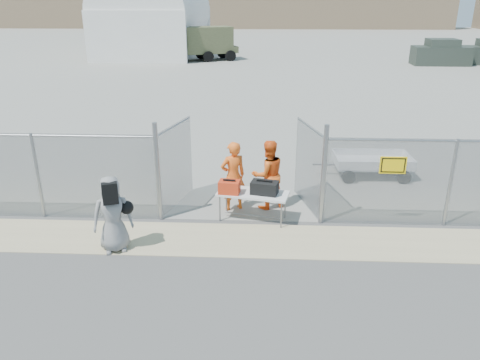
# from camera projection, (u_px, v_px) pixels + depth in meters

# --- Properties ---
(ground) EXTENTS (160.00, 160.00, 0.00)m
(ground) POSITION_uv_depth(u_px,v_px,m) (235.00, 263.00, 9.85)
(ground) COLOR #4D4D4D
(tarmac_inside) EXTENTS (160.00, 80.00, 0.01)m
(tarmac_inside) POSITION_uv_depth(u_px,v_px,m) (259.00, 50.00, 48.88)
(tarmac_inside) COLOR gray
(tarmac_inside) RESTS_ON ground
(dirt_strip) EXTENTS (44.00, 1.60, 0.01)m
(dirt_strip) POSITION_uv_depth(u_px,v_px,m) (238.00, 240.00, 10.78)
(dirt_strip) COLOR #BFB187
(dirt_strip) RESTS_ON ground
(distant_hills) EXTENTS (140.00, 6.00, 9.00)m
(distant_hills) POSITION_uv_depth(u_px,v_px,m) (290.00, 1.00, 80.47)
(distant_hills) COLOR #7F684F
(distant_hills) RESTS_ON ground
(chain_link_fence) EXTENTS (40.00, 0.20, 2.20)m
(chain_link_fence) POSITION_uv_depth(u_px,v_px,m) (240.00, 180.00, 11.31)
(chain_link_fence) COLOR gray
(chain_link_fence) RESTS_ON ground
(quonset_hangar) EXTENTS (9.00, 18.00, 8.00)m
(quonset_hangar) POSITION_uv_depth(u_px,v_px,m) (157.00, 10.00, 46.01)
(quonset_hangar) COLOR white
(quonset_hangar) RESTS_ON ground
(folding_table) EXTENTS (1.85, 1.07, 0.74)m
(folding_table) POSITION_uv_depth(u_px,v_px,m) (253.00, 206.00, 11.65)
(folding_table) COLOR silver
(folding_table) RESTS_ON ground
(orange_bag) EXTENTS (0.54, 0.40, 0.32)m
(orange_bag) POSITION_uv_depth(u_px,v_px,m) (229.00, 187.00, 11.43)
(orange_bag) COLOR red
(orange_bag) RESTS_ON folding_table
(black_duffel) EXTENTS (0.72, 0.52, 0.31)m
(black_duffel) POSITION_uv_depth(u_px,v_px,m) (264.00, 188.00, 11.40)
(black_duffel) COLOR black
(black_duffel) RESTS_ON folding_table
(security_worker_left) EXTENTS (0.80, 0.69, 1.85)m
(security_worker_left) POSITION_uv_depth(u_px,v_px,m) (233.00, 176.00, 12.03)
(security_worker_left) COLOR orange
(security_worker_left) RESTS_ON ground
(security_worker_right) EXTENTS (1.10, 0.99, 1.85)m
(security_worker_right) POSITION_uv_depth(u_px,v_px,m) (268.00, 175.00, 12.14)
(security_worker_right) COLOR orange
(security_worker_right) RESTS_ON ground
(visitor) EXTENTS (0.98, 0.80, 1.73)m
(visitor) POSITION_uv_depth(u_px,v_px,m) (112.00, 214.00, 10.07)
(visitor) COLOR gray
(visitor) RESTS_ON ground
(utility_trailer) EXTENTS (3.05, 1.64, 0.73)m
(utility_trailer) POSITION_uv_depth(u_px,v_px,m) (372.00, 165.00, 14.52)
(utility_trailer) COLOR silver
(utility_trailer) RESTS_ON ground
(military_truck) EXTENTS (6.30, 4.31, 2.82)m
(military_truck) POSITION_uv_depth(u_px,v_px,m) (202.00, 44.00, 40.33)
(military_truck) COLOR #535736
(military_truck) RESTS_ON ground
(parked_vehicle_near) EXTENTS (4.49, 2.10, 2.01)m
(parked_vehicle_near) POSITION_uv_depth(u_px,v_px,m) (441.00, 52.00, 37.84)
(parked_vehicle_near) COLOR #303932
(parked_vehicle_near) RESTS_ON ground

